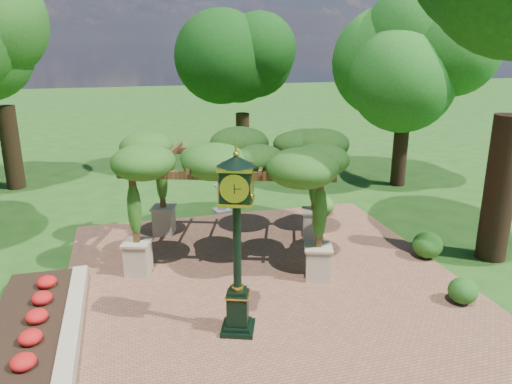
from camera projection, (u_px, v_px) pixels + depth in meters
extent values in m
plane|color=#1E4714|center=(284.00, 314.00, 11.43)|extent=(120.00, 120.00, 0.00)
cube|color=brown|center=(272.00, 293.00, 12.35)|extent=(10.00, 12.00, 0.04)
cube|color=#C6B793|center=(73.00, 323.00, 10.71)|extent=(0.35, 5.00, 0.40)
cube|color=red|center=(28.00, 330.00, 10.49)|extent=(1.50, 5.00, 0.36)
cube|color=black|center=(238.00, 328.00, 10.73)|extent=(0.88, 0.88, 0.10)
cube|color=black|center=(238.00, 309.00, 10.59)|extent=(0.55, 0.55, 0.78)
cube|color=gold|center=(238.00, 294.00, 10.49)|extent=(0.62, 0.62, 0.03)
cylinder|color=black|center=(237.00, 245.00, 10.16)|extent=(0.22, 0.22, 1.98)
cube|color=black|center=(236.00, 184.00, 9.78)|extent=(0.77, 0.77, 0.60)
cylinder|color=beige|center=(234.00, 189.00, 9.49)|extent=(0.50, 0.20, 0.52)
cone|color=black|center=(236.00, 161.00, 9.64)|extent=(0.99, 0.99, 0.22)
sphere|color=gold|center=(236.00, 154.00, 9.60)|extent=(0.12, 0.12, 0.12)
cube|color=tan|center=(138.00, 258.00, 13.26)|extent=(0.78, 0.78, 0.86)
cube|color=#51361B|center=(135.00, 210.00, 12.86)|extent=(0.19, 0.19, 1.76)
cube|color=tan|center=(318.00, 263.00, 12.97)|extent=(0.78, 0.78, 0.86)
cube|color=#51361B|center=(320.00, 214.00, 12.57)|extent=(0.19, 0.19, 1.76)
cube|color=tan|center=(164.00, 221.00, 15.99)|extent=(0.78, 0.78, 0.86)
cube|color=#51361B|center=(162.00, 180.00, 15.59)|extent=(0.19, 0.19, 1.76)
cube|color=tan|center=(313.00, 224.00, 15.69)|extent=(0.78, 0.78, 0.86)
cube|color=#51361B|center=(314.00, 183.00, 15.29)|extent=(0.19, 0.19, 1.76)
cube|color=#51361B|center=(225.00, 176.00, 12.44)|extent=(5.27, 1.89, 0.21)
cube|color=#51361B|center=(237.00, 151.00, 15.16)|extent=(5.27, 1.89, 0.21)
ellipsoid|color=#245117|center=(232.00, 153.00, 13.72)|extent=(6.33, 5.01, 0.95)
cube|color=gray|center=(222.00, 210.00, 18.22)|extent=(0.68, 0.68, 0.10)
cylinder|color=gray|center=(222.00, 198.00, 18.08)|extent=(0.35, 0.35, 0.93)
cylinder|color=gray|center=(221.00, 185.00, 17.94)|extent=(0.65, 0.65, 0.05)
ellipsoid|color=#1E5017|center=(463.00, 291.00, 11.79)|extent=(0.80, 0.80, 0.62)
ellipsoid|color=#225618|center=(427.00, 245.00, 14.24)|extent=(0.87, 0.87, 0.76)
ellipsoid|color=#2F661D|center=(324.00, 206.00, 17.73)|extent=(0.76, 0.76, 0.67)
cylinder|color=black|center=(11.00, 148.00, 20.71)|extent=(0.75, 0.75, 3.46)
cylinder|color=#322314|center=(243.00, 143.00, 23.44)|extent=(0.63, 0.63, 2.77)
ellipsoid|color=#0F370D|center=(242.00, 64.00, 22.40)|extent=(4.05, 4.05, 4.38)
cylinder|color=black|center=(400.00, 150.00, 21.20)|extent=(0.62, 0.62, 3.03)
ellipsoid|color=#1E5C1A|center=(408.00, 55.00, 20.05)|extent=(4.51, 4.51, 4.79)
cylinder|color=black|center=(500.00, 189.00, 13.84)|extent=(0.83, 0.83, 4.13)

